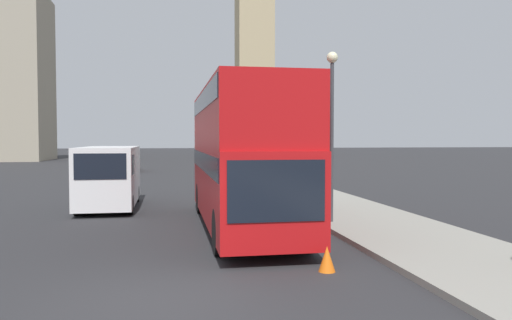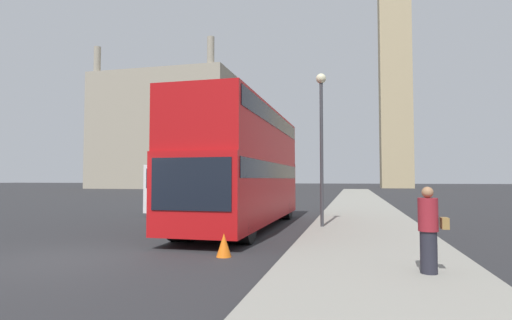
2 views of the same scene
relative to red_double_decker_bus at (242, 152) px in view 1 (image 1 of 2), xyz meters
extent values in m
plane|color=#28282B|center=(-2.53, -6.53, -2.43)|extent=(300.00, 300.00, 0.00)
cube|color=gray|center=(4.42, -6.53, -2.36)|extent=(3.91, 120.00, 0.15)
cube|color=tan|center=(12.41, 69.43, 21.78)|extent=(5.99, 5.99, 48.42)
cube|color=#B71114|center=(0.00, 0.00, -1.00)|extent=(2.46, 10.09, 2.25)
cube|color=#B71114|center=(0.00, 0.00, 1.03)|extent=(2.46, 9.89, 1.82)
cube|color=black|center=(0.00, 0.00, -0.30)|extent=(2.50, 9.69, 0.55)
cube|color=black|center=(0.00, 0.00, 1.57)|extent=(2.50, 9.49, 0.55)
cube|color=black|center=(0.00, -5.06, -0.73)|extent=(2.16, 0.03, 1.35)
cylinder|color=black|center=(-0.88, -3.53, -1.86)|extent=(0.69, 1.13, 1.13)
cylinder|color=black|center=(0.88, -3.53, -1.86)|extent=(0.69, 1.13, 1.13)
cylinder|color=black|center=(-0.88, 3.54, -1.86)|extent=(0.69, 1.13, 1.13)
cylinder|color=black|center=(0.88, 3.54, -1.86)|extent=(0.69, 1.13, 1.13)
cube|color=white|center=(-4.67, 5.54, -1.08)|extent=(2.12, 5.60, 2.31)
cube|color=black|center=(-4.67, 2.73, -0.57)|extent=(1.80, 0.02, 0.92)
cube|color=black|center=(-4.67, 3.72, -0.57)|extent=(2.15, 1.01, 0.74)
cylinder|color=black|center=(-5.46, 3.64, -2.07)|extent=(0.53, 0.73, 0.73)
cylinder|color=black|center=(-3.87, 3.64, -2.07)|extent=(0.53, 0.73, 0.73)
cylinder|color=black|center=(-5.46, 7.45, -2.07)|extent=(0.53, 0.73, 0.73)
cylinder|color=black|center=(-3.87, 7.45, -2.07)|extent=(0.53, 0.73, 0.73)
cylinder|color=#38383D|center=(2.91, -0.11, 0.27)|extent=(0.12, 0.12, 5.11)
sphere|color=beige|center=(2.91, -0.11, 3.01)|extent=(0.36, 0.36, 0.36)
cube|color=maroon|center=(-5.72, 29.11, -1.88)|extent=(1.73, 4.69, 0.79)
cube|color=black|center=(-5.72, 29.23, -1.17)|extent=(1.55, 2.25, 0.63)
cylinder|color=black|center=(-6.39, 27.61, -2.12)|extent=(0.38, 0.63, 0.63)
cylinder|color=black|center=(-5.05, 27.61, -2.12)|extent=(0.38, 0.63, 0.63)
cylinder|color=black|center=(-6.39, 30.61, -2.12)|extent=(0.38, 0.63, 0.63)
cylinder|color=black|center=(-5.05, 30.61, -2.12)|extent=(0.38, 0.63, 0.63)
cone|color=orange|center=(1.01, -5.44, -2.16)|extent=(0.36, 0.36, 0.55)
camera|label=1|loc=(-2.30, -15.52, 0.39)|focal=35.00mm
camera|label=2|loc=(3.99, -14.45, -0.60)|focal=28.00mm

